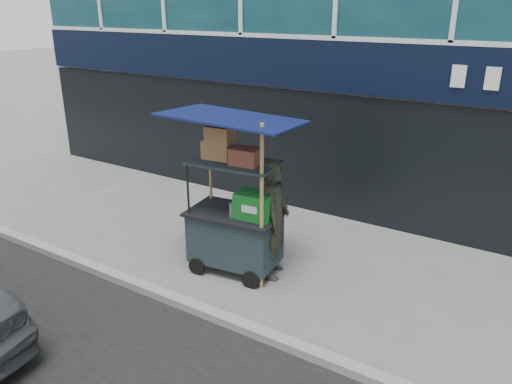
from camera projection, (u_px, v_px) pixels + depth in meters
The scene contains 4 objects.
ground at pixel (207, 305), 7.01m from camera, with size 80.00×80.00×0.00m, color #60605B.
curb at pixel (198, 309), 6.84m from camera, with size 80.00×0.18×0.12m, color gray.
vendor_cart at pixel (236, 218), 7.66m from camera, with size 2.04×1.55×2.56m.
vendor_man at pixel (274, 219), 7.51m from camera, with size 0.68×0.45×1.86m, color #27291E.
Camera 1 is at (3.80, -4.69, 3.98)m, focal length 35.00 mm.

